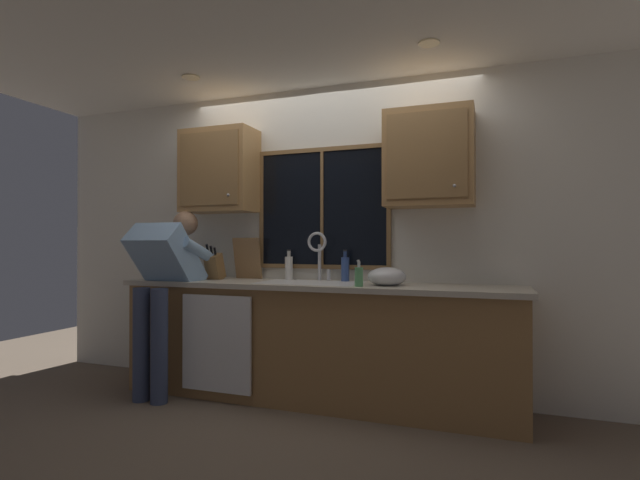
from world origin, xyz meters
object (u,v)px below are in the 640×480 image
(knife_block, at_px, (215,267))
(cutting_board, at_px, (247,258))
(mixing_bowl, at_px, (387,277))
(bottle_green_glass, at_px, (289,267))
(person_standing, at_px, (165,279))
(bottle_tall_clear, at_px, (345,268))
(soap_dispenser, at_px, (359,276))

(knife_block, xyz_separation_m, cutting_board, (0.23, 0.16, 0.07))
(knife_block, relative_size, mixing_bowl, 1.15)
(cutting_board, distance_m, bottle_green_glass, 0.40)
(cutting_board, bearing_deg, knife_block, -145.40)
(person_standing, height_order, bottle_tall_clear, person_standing)
(person_standing, bearing_deg, mixing_bowl, 8.19)
(bottle_tall_clear, bearing_deg, mixing_bowl, -31.57)
(soap_dispenser, distance_m, bottle_tall_clear, 0.46)
(cutting_board, xyz_separation_m, bottle_tall_clear, (0.90, -0.00, -0.07))
(person_standing, height_order, mixing_bowl, person_standing)
(knife_block, xyz_separation_m, soap_dispenser, (1.35, -0.25, -0.04))
(soap_dispenser, bearing_deg, bottle_tall_clear, 119.30)
(knife_block, relative_size, bottle_tall_clear, 1.26)
(mixing_bowl, distance_m, bottle_tall_clear, 0.46)
(mixing_bowl, height_order, bottle_tall_clear, bottle_tall_clear)
(person_standing, xyz_separation_m, bottle_tall_clear, (1.37, 0.50, 0.08))
(soap_dispenser, bearing_deg, cutting_board, 160.00)
(knife_block, height_order, cutting_board, cutting_board)
(soap_dispenser, bearing_deg, mixing_bowl, 44.23)
(soap_dispenser, bearing_deg, bottle_green_glass, 150.01)
(knife_block, xyz_separation_m, bottle_tall_clear, (1.12, 0.15, -0.00))
(soap_dispenser, height_order, bottle_green_glass, bottle_green_glass)
(bottle_tall_clear, bearing_deg, person_standing, -160.14)
(person_standing, bearing_deg, soap_dispenser, 3.30)
(bottle_green_glass, bearing_deg, knife_block, -164.42)
(cutting_board, distance_m, soap_dispenser, 1.20)
(person_standing, height_order, soap_dispenser, person_standing)
(person_standing, xyz_separation_m, soap_dispenser, (1.60, 0.09, 0.05))
(soap_dispenser, relative_size, bottle_tall_clear, 0.75)
(knife_block, bearing_deg, bottle_tall_clear, 7.80)
(mixing_bowl, relative_size, bottle_green_glass, 1.09)
(person_standing, relative_size, soap_dispenser, 7.90)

